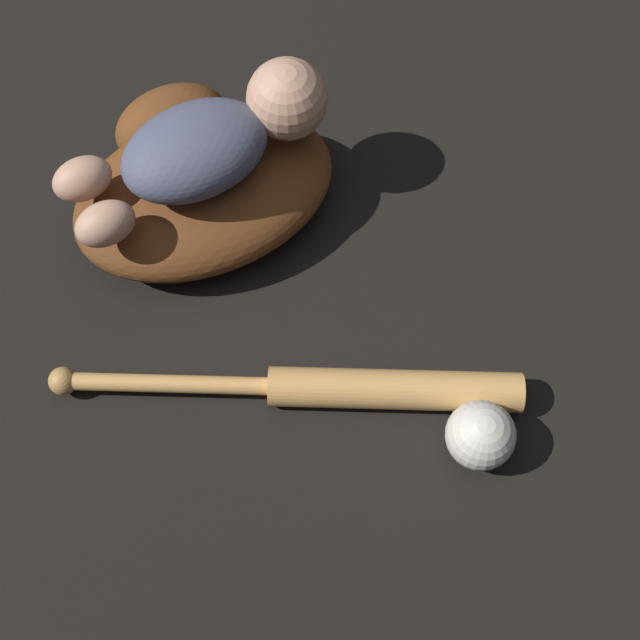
{
  "coord_description": "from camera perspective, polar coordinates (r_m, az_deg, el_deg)",
  "views": [
    {
      "loc": [
        -0.14,
        -0.56,
        0.98
      ],
      "look_at": [
        0.07,
        -0.23,
        0.07
      ],
      "focal_mm": 50.0,
      "sensor_mm": 36.0,
      "label": 1
    }
  ],
  "objects": [
    {
      "name": "baseball_bat",
      "position": [
        1.01,
        1.78,
        -4.39
      ],
      "size": [
        0.46,
        0.33,
        0.05
      ],
      "color": "tan",
      "rests_on": "ground"
    },
    {
      "name": "baby_figure",
      "position": [
        1.03,
        -7.02,
        11.34
      ],
      "size": [
        0.33,
        0.13,
        0.09
      ],
      "color": "#4C516B",
      "rests_on": "baseball_glove"
    },
    {
      "name": "ground_plane",
      "position": [
        1.14,
        -9.38,
        5.59
      ],
      "size": [
        6.0,
        6.0,
        0.0
      ],
      "primitive_type": "plane",
      "color": "black"
    },
    {
      "name": "baseball",
      "position": [
        0.99,
        10.24,
        -7.26
      ],
      "size": [
        0.08,
        0.08,
        0.08
      ],
      "color": "silver",
      "rests_on": "ground"
    },
    {
      "name": "baseball_glove",
      "position": [
        1.11,
        -7.85,
        8.94
      ],
      "size": [
        0.35,
        0.3,
        0.1
      ],
      "color": "brown",
      "rests_on": "ground"
    }
  ]
}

